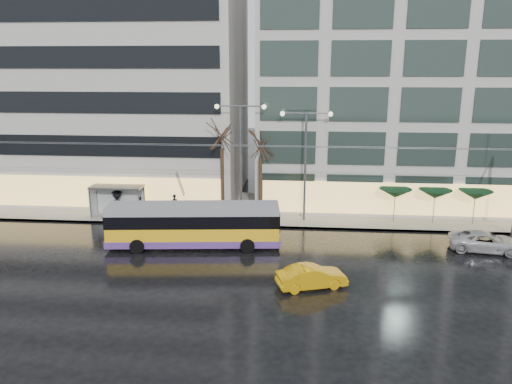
# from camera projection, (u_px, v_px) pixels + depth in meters

# --- Properties ---
(ground) EXTENTS (140.00, 140.00, 0.00)m
(ground) POSITION_uv_depth(u_px,v_px,m) (187.00, 274.00, 29.73)
(ground) COLOR black
(ground) RESTS_ON ground
(sidewalk) EXTENTS (80.00, 10.00, 0.15)m
(sidewalk) POSITION_uv_depth(u_px,v_px,m) (246.00, 208.00, 43.04)
(sidewalk) COLOR gray
(sidewalk) RESTS_ON ground
(kerb) EXTENTS (80.00, 0.10, 0.15)m
(kerb) POSITION_uv_depth(u_px,v_px,m) (239.00, 226.00, 38.27)
(kerb) COLOR slate
(kerb) RESTS_ON ground
(building_left) EXTENTS (34.00, 14.00, 22.00)m
(building_left) POSITION_uv_depth(u_px,v_px,m) (60.00, 75.00, 46.64)
(building_left) COLOR #B9B7B1
(building_left) RESTS_ON sidewalk
(building_right) EXTENTS (32.00, 14.00, 25.00)m
(building_right) POSITION_uv_depth(u_px,v_px,m) (445.00, 58.00, 43.28)
(building_right) COLOR #B9B7B1
(building_right) RESTS_ON sidewalk
(trolleybus) EXTENTS (11.77, 4.86, 5.38)m
(trolleybus) POSITION_uv_depth(u_px,v_px,m) (194.00, 226.00, 33.81)
(trolleybus) COLOR yellow
(trolleybus) RESTS_ON ground
(catenary) EXTENTS (42.24, 5.12, 7.00)m
(catenary) POSITION_uv_depth(u_px,v_px,m) (223.00, 176.00, 36.24)
(catenary) COLOR #595B60
(catenary) RESTS_ON ground
(bus_shelter) EXTENTS (4.20, 1.60, 2.51)m
(bus_shelter) POSITION_uv_depth(u_px,v_px,m) (113.00, 194.00, 40.26)
(bus_shelter) COLOR #595B60
(bus_shelter) RESTS_ON sidewalk
(street_lamp_near) EXTENTS (3.96, 0.36, 9.03)m
(street_lamp_near) POSITION_uv_depth(u_px,v_px,m) (241.00, 146.00, 38.48)
(street_lamp_near) COLOR #595B60
(street_lamp_near) RESTS_ON sidewalk
(street_lamp_far) EXTENTS (3.96, 0.36, 8.53)m
(street_lamp_far) POSITION_uv_depth(u_px,v_px,m) (306.00, 151.00, 38.12)
(street_lamp_far) COLOR #595B60
(street_lamp_far) RESTS_ON sidewalk
(tree_a) EXTENTS (3.20, 3.20, 8.40)m
(tree_a) POSITION_uv_depth(u_px,v_px,m) (222.00, 131.00, 38.53)
(tree_a) COLOR black
(tree_a) RESTS_ON sidewalk
(tree_b) EXTENTS (3.20, 3.20, 7.70)m
(tree_b) POSITION_uv_depth(u_px,v_px,m) (260.00, 140.00, 38.64)
(tree_b) COLOR black
(tree_b) RESTS_ON sidewalk
(parasol_a) EXTENTS (2.50, 2.50, 2.65)m
(parasol_a) POSITION_uv_depth(u_px,v_px,m) (395.00, 193.00, 38.53)
(parasol_a) COLOR #595B60
(parasol_a) RESTS_ON sidewalk
(parasol_b) EXTENTS (2.50, 2.50, 2.65)m
(parasol_b) POSITION_uv_depth(u_px,v_px,m) (435.00, 194.00, 38.28)
(parasol_b) COLOR #595B60
(parasol_b) RESTS_ON sidewalk
(parasol_c) EXTENTS (2.50, 2.50, 2.65)m
(parasol_c) POSITION_uv_depth(u_px,v_px,m) (475.00, 195.00, 38.02)
(parasol_c) COLOR #595B60
(parasol_c) RESTS_ON sidewalk
(taxi_b) EXTENTS (4.15, 2.57, 1.29)m
(taxi_b) POSITION_uv_depth(u_px,v_px,m) (312.00, 277.00, 27.77)
(taxi_b) COLOR #E8A60C
(taxi_b) RESTS_ON ground
(sedan_silver) EXTENTS (4.97, 2.87, 1.30)m
(sedan_silver) POSITION_uv_depth(u_px,v_px,m) (486.00, 242.00, 33.23)
(sedan_silver) COLOR #B7B6BB
(sedan_silver) RESTS_ON ground
(pedestrian_a) EXTENTS (1.26, 1.27, 2.19)m
(pedestrian_a) POSITION_uv_depth(u_px,v_px,m) (140.00, 197.00, 40.63)
(pedestrian_a) COLOR black
(pedestrian_a) RESTS_ON sidewalk
(pedestrian_b) EXTENTS (0.88, 0.75, 1.59)m
(pedestrian_b) POSITION_uv_depth(u_px,v_px,m) (175.00, 203.00, 41.33)
(pedestrian_b) COLOR black
(pedestrian_b) RESTS_ON sidewalk
(pedestrian_c) EXTENTS (1.37, 0.98, 2.11)m
(pedestrian_c) POSITION_uv_depth(u_px,v_px,m) (117.00, 202.00, 40.49)
(pedestrian_c) COLOR black
(pedestrian_c) RESTS_ON sidewalk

